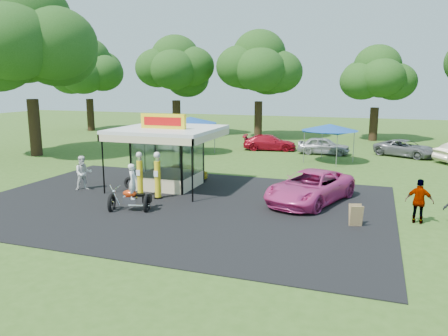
{
  "coord_description": "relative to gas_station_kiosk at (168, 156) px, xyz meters",
  "views": [
    {
      "loc": [
        8.88,
        -16.74,
        5.84
      ],
      "look_at": [
        1.65,
        4.0,
        1.52
      ],
      "focal_mm": 35.0,
      "sensor_mm": 36.0,
      "label": 1
    }
  ],
  "objects": [
    {
      "name": "spectator_east_b",
      "position": [
        12.81,
        -2.4,
        -0.83
      ],
      "size": [
        1.18,
        0.64,
        1.9
      ],
      "primitive_type": "imported",
      "rotation": [
        0.0,
        0.0,
        2.98
      ],
      "color": "gray",
      "rests_on": "ground"
    },
    {
      "name": "a_frame_sign",
      "position": [
        10.34,
        -3.75,
        -1.31
      ],
      "size": [
        0.56,
        0.59,
        0.93
      ],
      "rotation": [
        0.0,
        0.0,
        0.28
      ],
      "color": "#593819",
      "rests_on": "ground"
    },
    {
      "name": "oak_near",
      "position": [
        -15.06,
        6.37,
        6.64
      ],
      "size": [
        11.67,
        11.67,
        13.44
      ],
      "color": "black",
      "rests_on": "ground"
    },
    {
      "name": "oak_far_c",
      "position": [
        -1.0,
        23.47,
        5.18
      ],
      "size": [
        9.31,
        9.31,
        10.97
      ],
      "color": "black",
      "rests_on": "ground"
    },
    {
      "name": "bg_car_c",
      "position": [
        6.93,
        14.58,
        -1.07
      ],
      "size": [
        4.19,
        1.71,
        1.42
      ],
      "primitive_type": "imported",
      "rotation": [
        0.0,
        0.0,
        1.56
      ],
      "color": "#9E9DA2",
      "rests_on": "ground"
    },
    {
      "name": "bg_car_b",
      "position": [
        2.19,
        15.36,
        -1.11
      ],
      "size": [
        4.87,
        2.62,
        1.34
      ],
      "primitive_type": "imported",
      "rotation": [
        0.0,
        0.0,
        1.74
      ],
      "color": "#A90D1E",
      "rests_on": "ground"
    },
    {
      "name": "gas_pump_right",
      "position": [
        0.61,
        -2.49,
        -0.62
      ],
      "size": [
        0.45,
        0.45,
        2.43
      ],
      "color": "black",
      "rests_on": "ground"
    },
    {
      "name": "bg_car_d",
      "position": [
        13.25,
        15.63,
        -1.12
      ],
      "size": [
        5.26,
        4.08,
        1.33
      ],
      "primitive_type": "imported",
      "rotation": [
        0.0,
        0.0,
        1.12
      ],
      "color": "slate",
      "rests_on": "ground"
    },
    {
      "name": "asphalt_apron",
      "position": [
        2.0,
        -2.99,
        -1.76
      ],
      "size": [
        20.0,
        14.0,
        0.04
      ],
      "primitive_type": "cube",
      "color": "black",
      "rests_on": "ground"
    },
    {
      "name": "oak_far_a",
      "position": [
        -22.26,
        23.6,
        5.12
      ],
      "size": [
        9.15,
        9.15,
        10.85
      ],
      "color": "black",
      "rests_on": "ground"
    },
    {
      "name": "tent_west",
      "position": [
        -3.67,
        11.58,
        0.97
      ],
      "size": [
        4.36,
        4.36,
        3.05
      ],
      "rotation": [
        0.0,
        0.0,
        -0.38
      ],
      "color": "gray",
      "rests_on": "ground"
    },
    {
      "name": "bg_car_a",
      "position": [
        -6.47,
        12.11,
        -0.98
      ],
      "size": [
        5.13,
        2.87,
        1.6
      ],
      "primitive_type": "imported",
      "rotation": [
        0.0,
        0.0,
        1.83
      ],
      "color": "silver",
      "rests_on": "ground"
    },
    {
      "name": "spare_tires",
      "position": [
        -1.99,
        -0.99,
        -1.47
      ],
      "size": [
        0.78,
        0.53,
        0.65
      ],
      "rotation": [
        0.0,
        0.0,
        -0.22
      ],
      "color": "black",
      "rests_on": "ground"
    },
    {
      "name": "gas_pump_left",
      "position": [
        -0.46,
        -2.4,
        -0.65
      ],
      "size": [
        0.44,
        0.44,
        2.36
      ],
      "color": "black",
      "rests_on": "ground"
    },
    {
      "name": "tent_east",
      "position": [
        7.71,
        10.96,
        0.8
      ],
      "size": [
        4.09,
        4.09,
        2.86
      ],
      "rotation": [
        0.0,
        0.0,
        -0.39
      ],
      "color": "gray",
      "rests_on": "ground"
    },
    {
      "name": "kiosk_car",
      "position": [
        -0.0,
        2.21,
        -1.3
      ],
      "size": [
        2.82,
        1.13,
        0.96
      ],
      "primitive_type": "imported",
      "rotation": [
        0.0,
        0.0,
        1.57
      ],
      "color": "yellow",
      "rests_on": "ground"
    },
    {
      "name": "pink_sedan",
      "position": [
        8.02,
        -0.64,
        -1.0
      ],
      "size": [
        4.32,
        6.19,
        1.57
      ],
      "primitive_type": "imported",
      "rotation": [
        0.0,
        0.0,
        -0.34
      ],
      "color": "#D53A89",
      "rests_on": "ground"
    },
    {
      "name": "motorcycle",
      "position": [
        0.52,
        -4.84,
        -0.88
      ],
      "size": [
        2.04,
        1.4,
        2.31
      ],
      "rotation": [
        0.0,
        0.0,
        0.29
      ],
      "color": "black",
      "rests_on": "ground"
    },
    {
      "name": "oak_far_d",
      "position": [
        10.67,
        25.14,
        4.15
      ],
      "size": [
        7.82,
        7.82,
        9.31
      ],
      "color": "black",
      "rests_on": "ground"
    },
    {
      "name": "gas_station_kiosk",
      "position": [
        0.0,
        0.0,
        0.0
      ],
      "size": [
        5.4,
        5.4,
        4.18
      ],
      "color": "white",
      "rests_on": "ground"
    },
    {
      "name": "oak_far_b",
      "position": [
        -10.38,
        23.05,
        5.06
      ],
      "size": [
        8.99,
        8.99,
        10.72
      ],
      "color": "black",
      "rests_on": "ground"
    },
    {
      "name": "ground",
      "position": [
        2.0,
        -4.99,
        -1.78
      ],
      "size": [
        120.0,
        120.0,
        0.0
      ],
      "primitive_type": "plane",
      "color": "#34551A",
      "rests_on": "ground"
    },
    {
      "name": "spectator_west",
      "position": [
        -4.12,
        -2.17,
        -0.82
      ],
      "size": [
        1.17,
        1.17,
        1.92
      ],
      "primitive_type": "imported",
      "rotation": [
        0.0,
        0.0,
        0.79
      ],
      "color": "white",
      "rests_on": "ground"
    }
  ]
}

